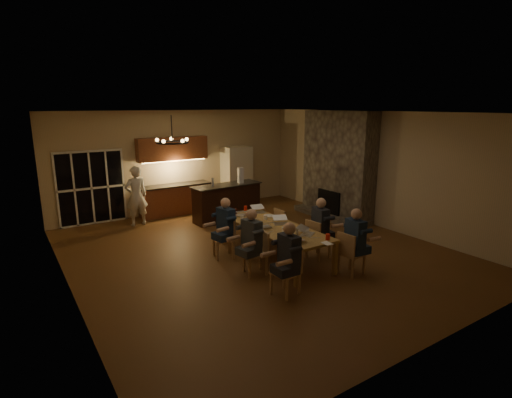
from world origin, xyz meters
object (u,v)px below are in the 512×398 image
Objects in this scene: person_left_mid at (252,242)px; laptop_f at (259,208)px; can_cola at (236,211)px; person_right_mid at (320,228)px; mug_back at (242,217)px; refrigerator at (237,176)px; laptop_e at (241,211)px; redcup_far at (246,208)px; can_silver at (297,232)px; redcup_mid at (249,222)px; plate_left at (287,239)px; bar_island at (227,202)px; chair_left_mid at (255,253)px; dining_table at (273,242)px; redcup_near at (328,237)px; laptop_a at (295,235)px; chair_right_mid at (318,239)px; standing_person at (136,196)px; laptop_b at (308,229)px; chair_right_near at (352,253)px; person_left_far at (226,228)px; plate_far at (269,216)px; mug_mid at (265,217)px; person_right_near at (355,242)px; chandelier at (172,142)px; bar_bottle at (213,182)px; person_left_near at (289,260)px; plate_near at (303,230)px; chair_left_near at (286,272)px; chair_left_far at (223,238)px; mug_front at (284,229)px; laptop_d at (281,219)px; bar_blender at (241,175)px.

person_left_mid reaches higher than laptop_f.
person_left_mid is at bearing -111.13° from can_cola.
person_right_mid reaches higher than mug_back.
refrigerator is 6.25× the size of laptop_e.
can_silver is at bearing -93.51° from redcup_far.
redcup_far is (0.58, 1.08, 0.00)m from redcup_mid.
person_right_mid is at bearing -48.75° from mug_back.
laptop_e is 1.40× the size of plate_left.
chair_left_mid is (-1.42, -3.73, -0.10)m from bar_island.
redcup_near is (0.37, -1.34, 0.44)m from dining_table.
laptop_f is at bearing -105.12° from laptop_a.
chair_right_mid is at bearing -60.68° from laptop_f.
person_right_mid is 0.90m from can_silver.
standing_person reaches higher than laptop_b.
redcup_mid is 0.53× the size of plate_left.
chair_right_near is 2.77m from person_left_far.
dining_table is at bearing 105.27° from redcup_near.
plate_far is (-0.46, 2.28, 0.31)m from chair_right_near.
plate_left and plate_far have the same top height.
chair_right_near is 8.90× the size of mug_mid.
can_cola is at bearing -116.25° from bar_island.
chair_right_near is at bearing 36.06° from person_right_near.
person_right_near is at bearing -19.60° from chandelier.
chair_left_mid is 3.92m from bar_bottle.
person_left_near is 2.05m from redcup_mid.
laptop_b is 0.30m from plate_near.
person_left_near is 1.69m from person_right_near.
plate_left is at bearing -110.77° from refrigerator.
chandelier is at bearing -138.89° from chair_left_near.
refrigerator is 1.45× the size of person_left_far.
chair_left_far is 8.90× the size of mug_front.
person_left_mid reaches higher than mug_front.
redcup_near is at bearing 110.41° from standing_person.
redcup_mid is 1.00× the size of can_cola.
dining_table is 0.69m from mug_mid.
plate_near is 1.00× the size of bar_bottle.
chair_right_mid is 1.25m from laptop_a.
laptop_f is (-0.55, 1.65, 0.17)m from person_right_mid.
refrigerator is 6.18m from redcup_near.
person_left_near is 1.00× the size of person_right_mid.
redcup_far is at bearing 167.09° from chair_left_mid.
person_right_mid is 0.96m from redcup_near.
refrigerator is at bearing 94.75° from laptop_d.
chair_left_far is 1.92× the size of bar_blender.
redcup_mid is (2.03, 0.81, -1.94)m from chandelier.
bar_blender reaches higher than laptop_b.
chair_left_far is 7.42× the size of can_silver.
plate_near is at bearing -143.31° from laptop_a.
person_left_far is 1.03m from can_cola.
person_right_near is at bearing -77.40° from redcup_far.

